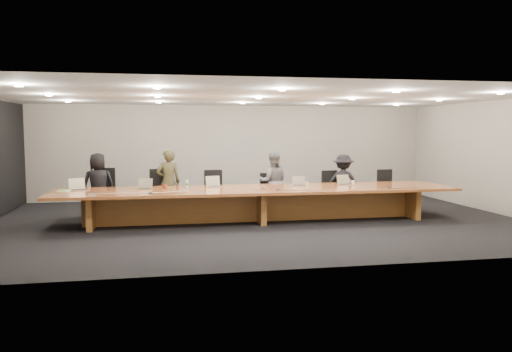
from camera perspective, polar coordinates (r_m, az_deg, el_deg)
The scene contains 28 objects.
ground at distance 11.37m, azimuth 0.28°, elevation -5.16°, with size 12.00×12.00×0.00m, color black.
back_wall at distance 15.14m, azimuth -2.62°, elevation 2.74°, with size 12.00×0.02×2.80m, color beige.
conference_table at distance 11.28m, azimuth 0.28°, elevation -2.56°, with size 9.00×1.80×0.75m.
chair_far_left at distance 12.41m, azimuth -17.04°, elevation -1.76°, with size 0.60×0.60×1.18m, color black, non-canonical shape.
chair_left at distance 12.34m, azimuth -10.64°, elevation -1.76°, with size 0.58×0.58×1.14m, color black, non-canonical shape.
chair_mid_left at distance 12.42m, azimuth -4.73°, elevation -1.76°, with size 0.55×0.55×1.09m, color black, non-canonical shape.
chair_mid_right at distance 12.53m, azimuth 1.45°, elevation -1.90°, with size 0.51×0.51×1.00m, color black, non-canonical shape.
chair_right at distance 13.07m, azimuth 8.75°, elevation -1.58°, with size 0.53×0.53×1.03m, color black, non-canonical shape.
chair_far_right at distance 13.60m, azimuth 14.91°, elevation -1.41°, with size 0.53×0.53×1.04m, color black, non-canonical shape.
person_a at distance 12.39m, azimuth -17.57°, elevation -0.98°, with size 0.75×0.49×1.53m, color black.
person_b at distance 12.24m, azimuth -9.98°, elevation -0.70°, with size 0.59×0.38×1.60m, color #38361E.
person_c at distance 12.63m, azimuth 1.97°, elevation -0.66°, with size 0.73×0.57×1.51m, color slate.
person_d at distance 13.13m, azimuth 9.93°, elevation -0.69°, with size 0.93×0.53×1.43m, color black.
laptop_a at distance 11.47m, azimuth -19.65°, elevation -0.90°, with size 0.35×0.25×0.27m, color tan, non-canonical shape.
laptop_b at distance 11.32m, azimuth -12.64°, elevation -0.88°, with size 0.31×0.22×0.24m, color tan, non-canonical shape.
laptop_c at distance 11.50m, azimuth -4.77°, elevation -0.62°, with size 0.33×0.24×0.26m, color beige, non-canonical shape.
laptop_d at distance 11.76m, azimuth 4.92°, elevation -0.58°, with size 0.29×0.21×0.23m, color tan, non-canonical shape.
laptop_e at distance 12.11m, azimuth 10.17°, elevation -0.42°, with size 0.32×0.23×0.25m, color tan, non-canonical shape.
water_bottle at distance 11.26m, azimuth -7.90°, elevation -0.93°, with size 0.06×0.06×0.20m, color silver.
amber_mug at distance 11.25m, azimuth -10.40°, elevation -1.21°, with size 0.09×0.09×0.11m, color maroon.
paper_cup_near at distance 11.90m, azimuth 5.82°, elevation -0.86°, with size 0.07×0.07×0.09m, color silver.
paper_cup_far at distance 12.21m, azimuth 11.05°, elevation -0.74°, with size 0.09×0.09×0.10m, color white.
notepad at distance 11.46m, azimuth -21.05°, elevation -1.59°, with size 0.25×0.20×0.02m, color white.
lime_gadget at distance 11.46m, azimuth -21.15°, elevation -1.49°, with size 0.16×0.09×0.02m, color #5BBA31.
av_box at distance 10.61m, azimuth -18.25°, elevation -1.99°, with size 0.18×0.14×0.03m, color #BBBCC1.
mic_left at distance 10.49m, azimuth -11.94°, elevation -1.91°, with size 0.12×0.12×0.03m, color black.
mic_center at distance 10.85m, azimuth 2.52°, elevation -1.57°, with size 0.13×0.13×0.03m, color black.
mic_right at distance 11.63m, azimuth 14.93°, elevation -1.29°, with size 0.13×0.13×0.03m, color black.
Camera 1 is at (-2.14, -10.97, 2.04)m, focal length 35.00 mm.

